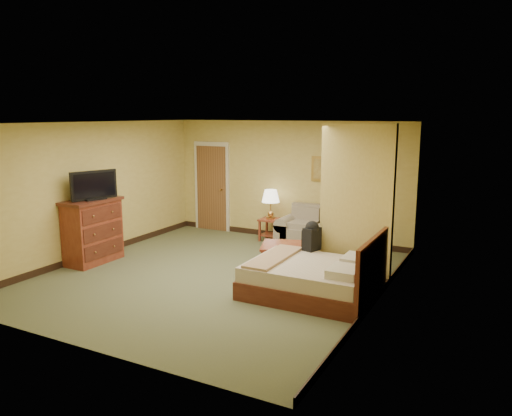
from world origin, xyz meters
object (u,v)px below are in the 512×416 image
Objects in this scene: loveseat at (319,235)px; coffee_table at (284,252)px; dresser at (93,231)px; bed at (314,278)px.

loveseat reaches higher than coffee_table.
loveseat is 1.42× the size of dresser.
coffee_table is 1.27m from bed.
dresser is at bearing -161.56° from coffee_table.
coffee_table is at bearing 18.44° from dresser.
bed reaches higher than coffee_table.
dresser reaches higher than coffee_table.
coffee_table is 3.58m from dresser.
dresser is 0.62× the size of bed.
dresser reaches higher than bed.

